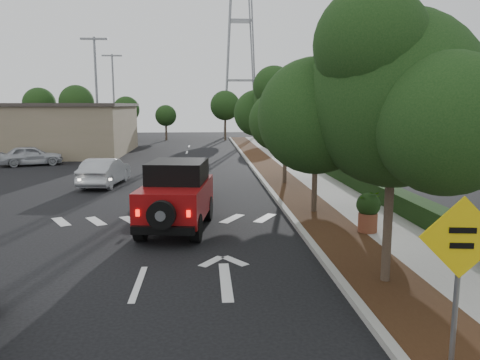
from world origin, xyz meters
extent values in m
plane|color=black|center=(0.00, 0.00, 0.00)|extent=(120.00, 120.00, 0.00)
cube|color=#9E9B93|center=(4.60, 12.00, 0.07)|extent=(0.20, 70.00, 0.15)
cube|color=black|center=(5.60, 12.00, 0.06)|extent=(1.80, 70.00, 0.12)
cube|color=gray|center=(7.50, 12.00, 0.06)|extent=(2.00, 70.00, 0.12)
cube|color=black|center=(8.90, 12.00, 0.40)|extent=(0.80, 70.00, 0.80)
cylinder|color=black|center=(-0.03, 6.11, 0.43)|extent=(0.41, 0.89, 0.85)
cylinder|color=black|center=(1.62, 5.89, 0.43)|extent=(0.41, 0.89, 0.85)
cylinder|color=black|center=(-0.39, 3.45, 0.43)|extent=(0.41, 0.89, 0.85)
cylinder|color=black|center=(1.26, 3.23, 0.43)|extent=(0.41, 0.89, 0.85)
cube|color=maroon|center=(0.62, 4.67, 1.01)|extent=(2.43, 4.17, 1.07)
cube|color=black|center=(0.66, 4.99, 1.89)|extent=(2.04, 2.39, 0.68)
cube|color=maroon|center=(0.82, 6.16, 0.93)|extent=(1.82, 1.32, 0.87)
cube|color=black|center=(0.34, 2.63, 0.53)|extent=(1.83, 0.43, 0.23)
cylinder|color=black|center=(0.32, 2.48, 1.01)|extent=(0.83, 0.34, 0.81)
cube|color=#FF190C|center=(-0.38, 2.79, 1.01)|extent=(0.11, 0.06, 0.19)
cube|color=#FF190C|center=(1.07, 2.60, 1.01)|extent=(0.11, 0.06, 0.19)
imported|color=#A6AAAE|center=(0.50, 9.45, 0.67)|extent=(2.42, 4.89, 1.33)
imported|color=#ABADB3|center=(-3.52, 13.52, 0.70)|extent=(1.95, 4.39, 1.40)
imported|color=#B5B7BD|center=(-10.11, 21.95, 0.68)|extent=(4.27, 2.84, 1.35)
cylinder|color=slate|center=(5.27, -4.00, 1.34)|extent=(0.09, 0.09, 2.41)
cube|color=yellow|center=(5.26, -4.03, 2.14)|extent=(1.23, 0.19, 1.23)
cube|color=black|center=(5.26, -4.06, 2.26)|extent=(0.39, 0.06, 0.09)
cube|color=black|center=(5.26, -4.06, 2.03)|extent=(0.34, 0.06, 0.09)
cylinder|color=brown|center=(6.60, 3.52, 0.42)|extent=(0.60, 0.60, 0.59)
sphere|color=black|center=(6.60, 3.52, 0.99)|extent=(0.74, 0.74, 0.74)
imported|color=black|center=(6.60, 3.52, 1.07)|extent=(0.63, 0.55, 0.70)
camera|label=1|loc=(1.56, -10.34, 4.05)|focal=35.00mm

